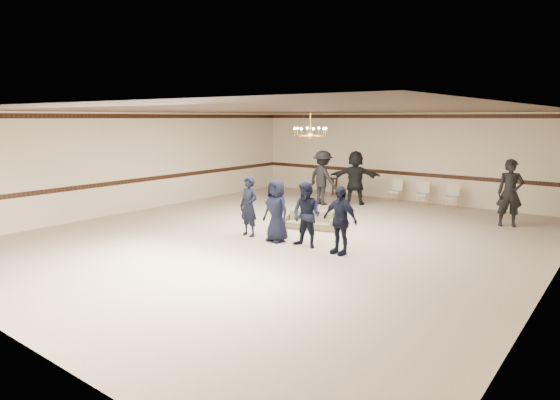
{
  "coord_description": "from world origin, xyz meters",
  "views": [
    {
      "loc": [
        7.14,
        -9.66,
        3.05
      ],
      "look_at": [
        0.13,
        -0.5,
        1.03
      ],
      "focal_mm": 30.51,
      "sensor_mm": 36.0,
      "label": 1
    }
  ],
  "objects_px": {
    "banquet_chair_right": "(452,197)",
    "console_table": "(327,186)",
    "banquet_chair_mid": "(422,194)",
    "boy_b": "(276,211)",
    "adult_left": "(323,178)",
    "adult_mid": "(355,178)",
    "boy_d": "(340,220)",
    "adult_right": "(510,193)",
    "banquet_chair_left": "(395,191)",
    "chandelier": "(310,124)",
    "settee": "(310,220)",
    "boy_a": "(249,207)",
    "boy_c": "(307,215)"
  },
  "relations": [
    {
      "from": "boy_c",
      "to": "banquet_chair_left",
      "type": "relative_size",
      "value": 1.83
    },
    {
      "from": "chandelier",
      "to": "settee",
      "type": "bearing_deg",
      "value": 117.08
    },
    {
      "from": "boy_b",
      "to": "adult_left",
      "type": "distance_m",
      "value": 5.31
    },
    {
      "from": "banquet_chair_right",
      "to": "console_table",
      "type": "distance_m",
      "value": 5.0
    },
    {
      "from": "boy_a",
      "to": "adult_mid",
      "type": "relative_size",
      "value": 0.82
    },
    {
      "from": "chandelier",
      "to": "boy_b",
      "type": "relative_size",
      "value": 0.61
    },
    {
      "from": "adult_mid",
      "to": "boy_d",
      "type": "bearing_deg",
      "value": 85.69
    },
    {
      "from": "adult_left",
      "to": "banquet_chair_left",
      "type": "height_order",
      "value": "adult_left"
    },
    {
      "from": "boy_c",
      "to": "adult_left",
      "type": "distance_m",
      "value": 5.68
    },
    {
      "from": "boy_b",
      "to": "banquet_chair_mid",
      "type": "height_order",
      "value": "boy_b"
    },
    {
      "from": "boy_d",
      "to": "adult_right",
      "type": "xyz_separation_m",
      "value": [
        2.39,
        5.29,
        0.17
      ]
    },
    {
      "from": "settee",
      "to": "adult_mid",
      "type": "xyz_separation_m",
      "value": [
        -0.78,
        4.01,
        0.71
      ]
    },
    {
      "from": "boy_d",
      "to": "settee",
      "type": "distance_m",
      "value": 2.61
    },
    {
      "from": "boy_d",
      "to": "adult_mid",
      "type": "height_order",
      "value": "adult_mid"
    },
    {
      "from": "adult_mid",
      "to": "console_table",
      "type": "xyz_separation_m",
      "value": [
        -1.99,
        1.36,
        -0.61
      ]
    },
    {
      "from": "settee",
      "to": "boy_b",
      "type": "bearing_deg",
      "value": -104.6
    },
    {
      "from": "boy_b",
      "to": "banquet_chair_right",
      "type": "distance_m",
      "value": 7.17
    },
    {
      "from": "settee",
      "to": "adult_left",
      "type": "xyz_separation_m",
      "value": [
        -1.68,
        3.31,
        0.71
      ]
    },
    {
      "from": "adult_mid",
      "to": "boy_a",
      "type": "bearing_deg",
      "value": 60.33
    },
    {
      "from": "boy_d",
      "to": "settee",
      "type": "bearing_deg",
      "value": 146.87
    },
    {
      "from": "boy_a",
      "to": "settee",
      "type": "relative_size",
      "value": 0.95
    },
    {
      "from": "settee",
      "to": "adult_left",
      "type": "relative_size",
      "value": 0.86
    },
    {
      "from": "boy_d",
      "to": "adult_left",
      "type": "height_order",
      "value": "adult_left"
    },
    {
      "from": "boy_a",
      "to": "boy_c",
      "type": "xyz_separation_m",
      "value": [
        1.8,
        0.0,
        0.0
      ]
    },
    {
      "from": "banquet_chair_right",
      "to": "banquet_chair_mid",
      "type": "bearing_deg",
      "value": 174.74
    },
    {
      "from": "adult_mid",
      "to": "banquet_chair_right",
      "type": "bearing_deg",
      "value": 171.33
    },
    {
      "from": "settee",
      "to": "banquet_chair_right",
      "type": "distance_m",
      "value": 5.64
    },
    {
      "from": "boy_a",
      "to": "boy_b",
      "type": "bearing_deg",
      "value": 4.85
    },
    {
      "from": "settee",
      "to": "banquet_chair_left",
      "type": "relative_size",
      "value": 1.93
    },
    {
      "from": "boy_b",
      "to": "banquet_chair_left",
      "type": "height_order",
      "value": "boy_b"
    },
    {
      "from": "boy_d",
      "to": "adult_right",
      "type": "relative_size",
      "value": 0.82
    },
    {
      "from": "settee",
      "to": "banquet_chair_right",
      "type": "xyz_separation_m",
      "value": [
        2.22,
        5.18,
        0.18
      ]
    },
    {
      "from": "boy_a",
      "to": "banquet_chair_right",
      "type": "relative_size",
      "value": 1.83
    },
    {
      "from": "banquet_chair_left",
      "to": "chandelier",
      "type": "bearing_deg",
      "value": -94.44
    },
    {
      "from": "banquet_chair_left",
      "to": "adult_left",
      "type": "bearing_deg",
      "value": -138.11
    },
    {
      "from": "boy_b",
      "to": "adult_mid",
      "type": "xyz_separation_m",
      "value": [
        -0.91,
        5.69,
        0.17
      ]
    },
    {
      "from": "adult_left",
      "to": "adult_mid",
      "type": "relative_size",
      "value": 1.0
    },
    {
      "from": "adult_left",
      "to": "banquet_chair_right",
      "type": "height_order",
      "value": "adult_left"
    },
    {
      "from": "boy_d",
      "to": "settee",
      "type": "xyz_separation_m",
      "value": [
        -1.93,
        1.68,
        -0.54
      ]
    },
    {
      "from": "chandelier",
      "to": "boy_c",
      "type": "bearing_deg",
      "value": -58.24
    },
    {
      "from": "banquet_chair_mid",
      "to": "boy_b",
      "type": "bearing_deg",
      "value": -98.68
    },
    {
      "from": "chandelier",
      "to": "banquet_chair_right",
      "type": "distance_m",
      "value": 6.19
    },
    {
      "from": "console_table",
      "to": "banquet_chair_left",
      "type": "bearing_deg",
      "value": -0.46
    },
    {
      "from": "chandelier",
      "to": "banquet_chair_right",
      "type": "xyz_separation_m",
      "value": [
        2.18,
        5.25,
        -2.45
      ]
    },
    {
      "from": "boy_d",
      "to": "adult_left",
      "type": "distance_m",
      "value": 6.16
    },
    {
      "from": "boy_b",
      "to": "console_table",
      "type": "bearing_deg",
      "value": 120.36
    },
    {
      "from": "boy_a",
      "to": "boy_d",
      "type": "bearing_deg",
      "value": 4.85
    },
    {
      "from": "boy_a",
      "to": "console_table",
      "type": "xyz_separation_m",
      "value": [
        -2.01,
        7.05,
        -0.44
      ]
    },
    {
      "from": "banquet_chair_mid",
      "to": "console_table",
      "type": "xyz_separation_m",
      "value": [
        -4.0,
        0.2,
        -0.09
      ]
    },
    {
      "from": "adult_left",
      "to": "banquet_chair_mid",
      "type": "relative_size",
      "value": 2.24
    }
  ]
}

